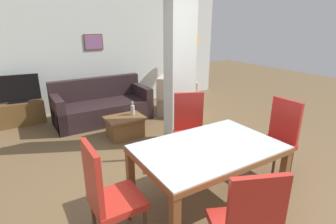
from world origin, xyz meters
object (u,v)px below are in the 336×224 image
at_px(dining_chair_far_right, 190,127).
at_px(coffee_table, 125,126).
at_px(dining_chair_head_right, 278,136).
at_px(bottle, 133,110).
at_px(tv_screen, 16,89).
at_px(sofa, 102,107).
at_px(armchair, 176,100).
at_px(dining_chair_near_left, 247,224).
at_px(dining_table, 208,157).
at_px(dining_chair_head_left, 107,193).
at_px(tv_stand, 21,113).
at_px(floor_lamp, 192,47).

xyz_separation_m(dining_chair_far_right, coffee_table, (-0.48, 1.37, -0.37)).
distance_m(dining_chair_head_right, bottle, 2.57).
bearing_deg(tv_screen, bottle, 143.23).
height_order(sofa, coffee_table, sofa).
relative_size(armchair, bottle, 4.67).
relative_size(dining_chair_near_left, bottle, 4.09).
distance_m(dining_chair_head_right, armchair, 2.97).
relative_size(dining_table, dining_chair_near_left, 1.52).
relative_size(dining_chair_head_left, tv_screen, 1.21).
height_order(dining_chair_head_right, coffee_table, dining_chair_head_right).
xyz_separation_m(sofa, tv_screen, (-1.53, 0.65, 0.46)).
distance_m(dining_chair_head_left, bottle, 2.64).
relative_size(dining_chair_near_left, tv_stand, 1.17).
bearing_deg(tv_stand, sofa, -22.90).
relative_size(coffee_table, bottle, 2.65).
height_order(dining_chair_near_left, sofa, dining_chair_near_left).
bearing_deg(dining_chair_far_right, bottle, -54.12).
height_order(dining_table, dining_chair_head_right, dining_chair_head_right).
height_order(sofa, tv_screen, tv_screen).
bearing_deg(coffee_table, dining_chair_head_left, -116.13).
distance_m(sofa, armchair, 1.72).
xyz_separation_m(sofa, bottle, (0.26, -1.05, 0.19)).
height_order(dining_table, dining_chair_far_right, dining_chair_far_right).
bearing_deg(dining_chair_head_left, sofa, 162.84).
relative_size(armchair, tv_stand, 1.34).
relative_size(dining_chair_head_left, bottle, 4.09).
bearing_deg(tv_screen, armchair, 168.57).
xyz_separation_m(sofa, tv_stand, (-1.53, 0.65, -0.06)).
bearing_deg(sofa, bottle, 103.78).
distance_m(coffee_table, floor_lamp, 3.20).
relative_size(dining_chair_far_right, dining_chair_head_left, 1.00).
relative_size(dining_chair_head_left, armchair, 0.88).
xyz_separation_m(dining_chair_head_left, bottle, (1.29, 2.30, -0.08)).
distance_m(dining_table, tv_stand, 4.35).
relative_size(armchair, floor_lamp, 0.72).
relative_size(dining_chair_far_right, bottle, 4.09).
xyz_separation_m(dining_chair_head_right, armchair, (0.28, 2.95, -0.27)).
bearing_deg(dining_chair_near_left, dining_table, 90.00).
bearing_deg(tv_stand, tv_screen, 116.57).
distance_m(bottle, floor_lamp, 2.93).
relative_size(dining_chair_head_right, bottle, 4.09).
bearing_deg(dining_chair_head_right, tv_stand, 36.17).
relative_size(sofa, armchair, 1.64).
distance_m(tv_screen, floor_lamp, 4.24).
bearing_deg(dining_chair_head_left, dining_table, 90.00).
xyz_separation_m(coffee_table, bottle, (0.18, 0.04, 0.29)).
relative_size(dining_chair_head_left, sofa, 0.54).
bearing_deg(sofa, dining_chair_far_right, 102.60).
bearing_deg(dining_chair_far_right, floor_lamp, -102.52).
bearing_deg(dining_table, dining_chair_head_right, 0.00).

